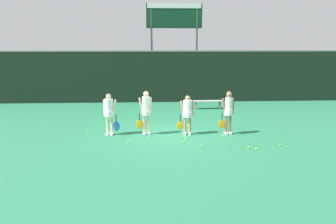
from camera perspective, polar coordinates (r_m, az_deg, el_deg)
ground_plane at (r=13.49m, az=0.10°, el=-3.90°), size 140.00×140.00×0.00m
fence_windscreen at (r=20.61m, az=-1.07°, el=6.22°), size 60.00×0.08×3.23m
scoreboard at (r=22.57m, az=1.09°, el=14.98°), size 3.72×0.15×6.24m
bench_courtside at (r=18.73m, az=6.95°, el=1.77°), size 1.70×0.39×0.47m
player_0 at (r=13.38m, az=-10.20°, el=0.24°), size 0.65×0.39×1.71m
player_1 at (r=13.25m, az=-3.85°, el=0.56°), size 0.65×0.38×1.80m
player_2 at (r=13.27m, az=3.40°, el=0.10°), size 0.67×0.40×1.64m
player_3 at (r=13.50m, az=10.49°, el=0.52°), size 0.64×0.35×1.78m
tennis_ball_0 at (r=12.00m, az=15.14°, el=-6.18°), size 0.07×0.07×0.07m
tennis_ball_1 at (r=12.08m, az=13.85°, el=-5.99°), size 0.07×0.07×0.07m
tennis_ball_2 at (r=13.25m, az=9.45°, el=-4.22°), size 0.06×0.06×0.06m
tennis_ball_3 at (r=12.72m, az=18.97°, el=-5.39°), size 0.07×0.07×0.07m
tennis_ball_4 at (r=14.79m, az=3.48°, el=-2.37°), size 0.07×0.07×0.07m
tennis_ball_5 at (r=12.41m, az=-6.91°, el=-5.25°), size 0.07×0.07×0.07m
tennis_ball_6 at (r=12.87m, az=-3.33°, el=-4.54°), size 0.07×0.07×0.07m
tennis_ball_7 at (r=14.32m, az=-13.80°, el=-3.17°), size 0.07×0.07×0.07m
tennis_ball_8 at (r=11.95m, az=5.96°, el=-5.90°), size 0.07×0.07×0.07m
tennis_ball_9 at (r=12.79m, az=3.13°, el=-4.65°), size 0.07×0.07×0.07m
tennis_ball_10 at (r=14.33m, az=4.00°, el=-2.83°), size 0.07×0.07×0.07m
tennis_ball_11 at (r=12.37m, az=2.74°, el=-5.23°), size 0.07×0.07×0.07m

